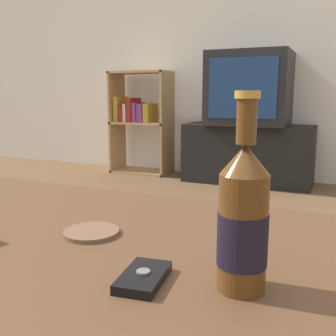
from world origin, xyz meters
TOP-DOWN VIEW (x-y plane):
  - back_wall at (0.00, 3.02)m, footprint 8.00×0.05m
  - coffee_table at (0.00, 0.00)m, footprint 1.32×0.81m
  - tv_stand at (-0.30, 2.76)m, footprint 1.06×0.38m
  - television at (-0.30, 2.76)m, footprint 0.64×0.54m
  - bookshelf at (-1.36, 2.81)m, footprint 0.56×0.30m
  - beer_bottle at (0.30, -0.02)m, footprint 0.07×0.07m
  - cell_phone at (0.17, -0.05)m, footprint 0.07×0.11m
  - coaster at (-0.01, 0.08)m, footprint 0.11×0.11m

SIDE VIEW (x-z plane):
  - tv_stand at x=-0.30m, z-range 0.00..0.50m
  - coffee_table at x=0.00m, z-range 0.18..0.66m
  - coaster at x=-0.01m, z-range 0.48..0.49m
  - cell_phone at x=0.17m, z-range 0.48..0.49m
  - bookshelf at x=-1.36m, z-range 0.04..0.99m
  - beer_bottle at x=0.30m, z-range 0.44..0.71m
  - television at x=-0.30m, z-range 0.50..1.09m
  - back_wall at x=0.00m, z-range 0.00..2.60m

